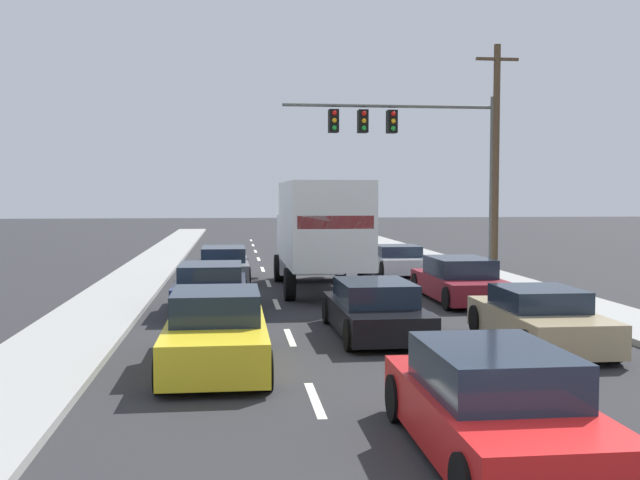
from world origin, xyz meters
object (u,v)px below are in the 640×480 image
object	(u,v)px
box_truck	(320,229)
car_silver	(397,261)
car_red	(493,407)
car_maroon	(460,281)
car_navy	(211,289)
car_gray	(224,265)
car_black	(375,310)
car_tan	(539,320)
utility_pole_mid	(496,154)
car_yellow	(216,333)
traffic_signal_mast	(399,134)

from	to	relation	value
box_truck	car_silver	bearing A→B (deg)	53.99
car_red	car_maroon	world-z (taller)	car_red
car_navy	box_truck	world-z (taller)	box_truck
car_gray	car_navy	world-z (taller)	car_navy
box_truck	car_silver	xyz separation A→B (m)	(3.63, 4.99, -1.49)
car_maroon	car_navy	bearing A→B (deg)	-169.98
car_black	box_truck	bearing A→B (deg)	92.59
car_tan	utility_pole_mid	size ratio (longest dim) A/B	0.45
car_maroon	car_tan	bearing A→B (deg)	-93.35
car_navy	car_red	distance (m)	12.11
car_yellow	car_red	bearing A→B (deg)	-57.25
car_black	car_silver	bearing A→B (deg)	75.34
car_gray	car_black	xyz separation A→B (m)	(3.43, -11.08, -0.00)
car_black	car_maroon	distance (m)	6.12
car_black	car_navy	bearing A→B (deg)	134.27
car_red	utility_pole_mid	xyz separation A→B (m)	(7.88, 21.98, 4.17)
car_silver	utility_pole_mid	bearing A→B (deg)	19.90
car_maroon	traffic_signal_mast	world-z (taller)	traffic_signal_mast
car_maroon	utility_pole_mid	bearing A→B (deg)	64.69
utility_pole_mid	car_gray	bearing A→B (deg)	-164.53
car_gray	car_maroon	world-z (taller)	car_maroon
car_red	car_tan	world-z (taller)	car_red
car_gray	utility_pole_mid	size ratio (longest dim) A/B	0.50
car_red	car_maroon	size ratio (longest dim) A/B	0.91
car_black	car_maroon	size ratio (longest dim) A/B	0.93
box_truck	car_maroon	bearing A→B (deg)	-33.56
car_navy	utility_pole_mid	size ratio (longest dim) A/B	0.45
car_maroon	car_red	bearing A→B (deg)	-105.48
utility_pole_mid	car_silver	bearing A→B (deg)	-160.10
car_yellow	car_navy	bearing A→B (deg)	92.49
car_navy	box_truck	size ratio (longest dim) A/B	0.55
car_maroon	car_gray	bearing A→B (deg)	138.77
car_navy	box_truck	xyz separation A→B (m)	(3.33, 3.80, 1.40)
car_black	car_yellow	bearing A→B (deg)	-142.30
box_truck	car_black	distance (m)	7.71
car_gray	car_silver	bearing A→B (deg)	12.37
car_gray	car_red	xyz separation A→B (m)	(3.35, -18.87, 0.05)
box_truck	car_black	world-z (taller)	box_truck
car_maroon	box_truck	bearing A→B (deg)	146.44
traffic_signal_mast	car_maroon	bearing A→B (deg)	-92.43
car_yellow	car_tan	xyz separation A→B (m)	(6.48, 1.01, -0.06)
car_navy	car_yellow	world-z (taller)	car_yellow
car_gray	car_navy	xyz separation A→B (m)	(-0.24, -7.31, 0.04)
car_yellow	car_silver	size ratio (longest dim) A/B	1.14
car_silver	car_tan	size ratio (longest dim) A/B	0.97
car_navy	car_yellow	distance (m)	6.40
car_gray	car_tan	distance (m)	14.28
car_black	traffic_signal_mast	world-z (taller)	traffic_signal_mast
car_red	car_silver	size ratio (longest dim) A/B	1.05
car_yellow	utility_pole_mid	size ratio (longest dim) A/B	0.50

